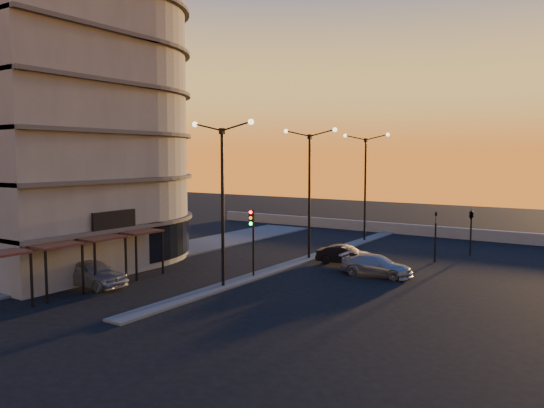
% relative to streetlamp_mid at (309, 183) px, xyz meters
% --- Properties ---
extents(ground, '(120.00, 120.00, 0.00)m').
position_rel_streetlamp_mid_xyz_m(ground, '(0.00, -10.00, -5.59)').
color(ground, black).
rests_on(ground, ground).
extents(sidewalk_west, '(5.00, 40.00, 0.12)m').
position_rel_streetlamp_mid_xyz_m(sidewalk_west, '(-10.50, -6.00, -5.53)').
color(sidewalk_west, '#464644').
rests_on(sidewalk_west, ground).
extents(median, '(1.20, 36.00, 0.12)m').
position_rel_streetlamp_mid_xyz_m(median, '(0.00, 0.00, -5.53)').
color(median, '#464644').
rests_on(median, ground).
extents(parapet, '(44.00, 0.50, 1.00)m').
position_rel_streetlamp_mid_xyz_m(parapet, '(2.00, 16.00, -5.09)').
color(parapet, slate).
rests_on(parapet, ground).
extents(building, '(14.35, 17.08, 25.00)m').
position_rel_streetlamp_mid_xyz_m(building, '(-14.00, -9.97, 6.32)').
color(building, '#68655C').
rests_on(building, ground).
extents(streetlamp_near, '(4.32, 0.32, 9.51)m').
position_rel_streetlamp_mid_xyz_m(streetlamp_near, '(0.00, -10.00, 0.00)').
color(streetlamp_near, black).
rests_on(streetlamp_near, ground).
extents(streetlamp_mid, '(4.32, 0.32, 9.51)m').
position_rel_streetlamp_mid_xyz_m(streetlamp_mid, '(0.00, 0.00, 0.00)').
color(streetlamp_mid, black).
rests_on(streetlamp_mid, ground).
extents(streetlamp_far, '(4.32, 0.32, 9.51)m').
position_rel_streetlamp_mid_xyz_m(streetlamp_far, '(0.00, 10.00, 0.00)').
color(streetlamp_far, black).
rests_on(streetlamp_far, ground).
extents(traffic_light_main, '(0.28, 0.44, 4.25)m').
position_rel_streetlamp_mid_xyz_m(traffic_light_main, '(0.00, -7.13, -2.70)').
color(traffic_light_main, black).
rests_on(traffic_light_main, ground).
extents(signal_east_a, '(0.13, 0.16, 3.60)m').
position_rel_streetlamp_mid_xyz_m(signal_east_a, '(8.00, 4.00, -3.66)').
color(signal_east_a, black).
rests_on(signal_east_a, ground).
extents(signal_east_b, '(0.42, 1.99, 3.60)m').
position_rel_streetlamp_mid_xyz_m(signal_east_b, '(9.50, 8.00, -2.49)').
color(signal_east_b, black).
rests_on(signal_east_b, ground).
extents(car_hatchback, '(4.71, 2.03, 1.58)m').
position_rel_streetlamp_mid_xyz_m(car_hatchback, '(-6.50, -14.03, -4.80)').
color(car_hatchback, '#939699').
rests_on(car_hatchback, ground).
extents(car_sedan, '(4.13, 1.96, 1.31)m').
position_rel_streetlamp_mid_xyz_m(car_sedan, '(3.01, -0.20, -4.94)').
color(car_sedan, black).
rests_on(car_sedan, ground).
extents(car_wagon, '(4.55, 1.88, 1.32)m').
position_rel_streetlamp_mid_xyz_m(car_wagon, '(6.20, -2.37, -4.93)').
color(car_wagon, gray).
rests_on(car_wagon, ground).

